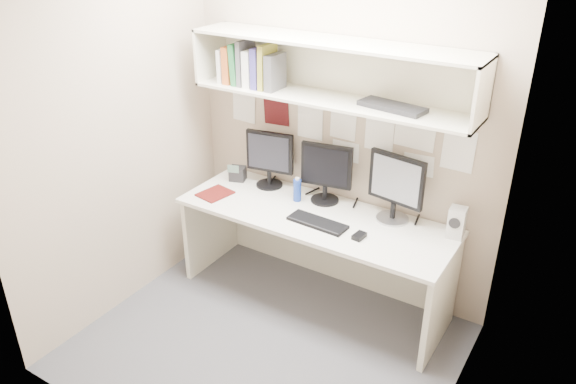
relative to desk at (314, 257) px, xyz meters
The scene contains 19 objects.
floor 0.75m from the desk, 90.00° to the right, with size 2.40×2.00×0.01m, color #49494E.
wall_back 1.00m from the desk, 90.00° to the left, with size 2.40×0.02×2.60m, color tan.
wall_front 1.90m from the desk, 90.00° to the right, with size 2.40×0.02×2.60m, color tan.
wall_left 1.65m from the desk, 151.57° to the right, with size 0.02×2.00×2.60m, color tan.
wall_right 1.65m from the desk, 28.43° to the right, with size 0.02×2.00×2.60m, color tan.
desk is the anchor object (origin of this frame).
overhead_hutch 1.37m from the desk, 90.00° to the left, with size 2.00×0.38×0.40m.
pinned_papers 0.95m from the desk, 90.00° to the left, with size 1.92×0.01×0.48m, color white, non-canonical shape.
monitor_left 0.83m from the desk, 157.56° to the left, with size 0.38×0.21×0.44m.
monitor_center 0.65m from the desk, 99.72° to the left, with size 0.38×0.21×0.44m.
monitor_right 0.83m from the desk, 23.74° to the left, with size 0.41×0.23×0.48m.
keyboard 0.40m from the desk, 54.23° to the right, with size 0.42×0.15×0.02m, color black.
mouse 0.58m from the desk, 18.51° to the right, with size 0.06×0.10×0.03m, color black.
speaker 1.07m from the desk, 12.94° to the left, with size 0.11×0.12×0.21m.
blue_bottle 0.51m from the desk, 153.42° to the left, with size 0.06×0.06×0.19m.
maroon_notebook 0.89m from the desk, behind, with size 0.20×0.24×0.01m, color #53100E.
desk_phone 0.92m from the desk, 168.71° to the left, with size 0.15×0.14×0.15m.
book_stack 1.45m from the desk, 168.32° to the left, with size 0.47×0.20×0.32m.
hutch_tray 1.28m from the desk, 19.29° to the left, with size 0.43×0.16×0.03m, color black.
Camera 1 is at (1.69, -2.42, 2.65)m, focal length 35.00 mm.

